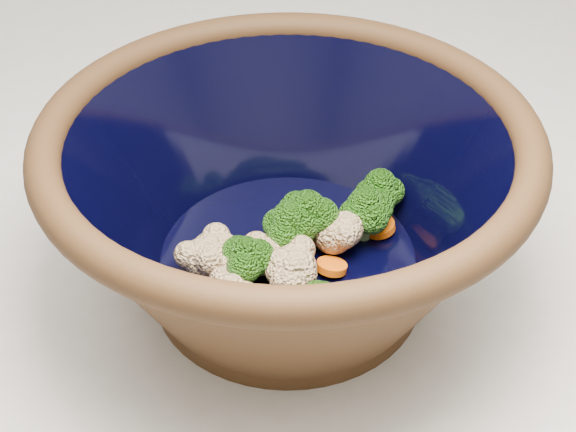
% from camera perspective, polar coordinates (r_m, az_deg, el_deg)
% --- Properties ---
extents(mixing_bowl, '(0.46, 0.46, 0.16)m').
position_cam_1_polar(mixing_bowl, '(0.62, 0.00, 1.14)').
color(mixing_bowl, black).
rests_on(mixing_bowl, counter).
extents(vegetable_pile, '(0.19, 0.15, 0.06)m').
position_cam_1_polar(vegetable_pile, '(0.64, 0.69, -1.46)').
color(vegetable_pile, '#608442').
rests_on(vegetable_pile, mixing_bowl).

